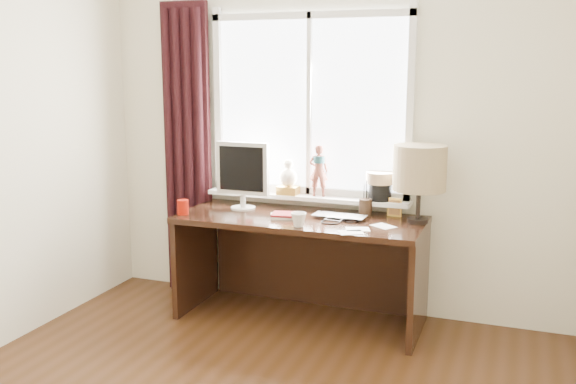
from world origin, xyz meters
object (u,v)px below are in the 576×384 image
at_px(red_cup, 183,207).
at_px(desk, 305,247).
at_px(table_lamp, 420,169).
at_px(monitor, 242,171).
at_px(laptop, 340,217).
at_px(mug, 299,219).

relative_size(red_cup, desk, 0.06).
xyz_separation_m(red_cup, table_lamp, (1.59, 0.33, 0.31)).
bearing_deg(monitor, laptop, -3.87).
relative_size(laptop, table_lamp, 0.70).
relative_size(laptop, red_cup, 3.51).
xyz_separation_m(laptop, red_cup, (-1.07, -0.25, 0.04)).
xyz_separation_m(mug, monitor, (-0.56, 0.35, 0.23)).
bearing_deg(desk, monitor, -179.34).
bearing_deg(monitor, mug, -32.50).
height_order(laptop, mug, mug).
bearing_deg(monitor, table_lamp, 1.32).
height_order(red_cup, monitor, monitor).
height_order(laptop, desk, laptop).
bearing_deg(red_cup, mug, -3.30).
distance_m(laptop, mug, 0.36).
xyz_separation_m(red_cup, monitor, (0.32, 0.30, 0.23)).
bearing_deg(mug, laptop, 57.59).
bearing_deg(red_cup, laptop, 13.28).
bearing_deg(desk, laptop, -11.64).
bearing_deg(desk, mug, -77.50).
height_order(laptop, monitor, monitor).
xyz_separation_m(laptop, desk, (-0.27, 0.06, -0.26)).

